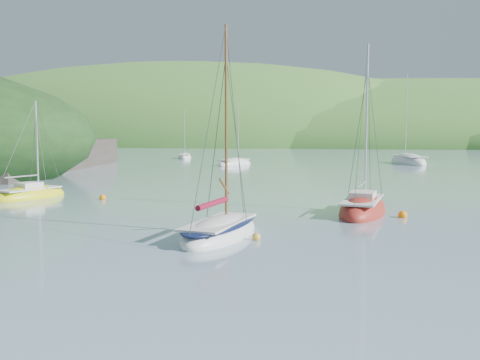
% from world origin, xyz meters
% --- Properties ---
extents(ground, '(700.00, 700.00, 0.00)m').
position_xyz_m(ground, '(0.00, 0.00, 0.00)').
color(ground, gray).
rests_on(ground, ground).
extents(shoreline_hills, '(690.00, 135.00, 56.00)m').
position_xyz_m(shoreline_hills, '(-9.66, 172.42, 0.00)').
color(shoreline_hills, '#3B732B').
rests_on(shoreline_hills, ground).
extents(daysailer_white, '(3.18, 6.76, 10.02)m').
position_xyz_m(daysailer_white, '(2.76, 0.57, 0.22)').
color(daysailer_white, white).
rests_on(daysailer_white, ground).
extents(sloop_red, '(3.34, 7.29, 10.41)m').
position_xyz_m(sloop_red, '(8.93, 8.79, 0.21)').
color(sloop_red, maroon).
rests_on(sloop_red, ground).
extents(sailboat_yellow, '(3.79, 5.97, 7.39)m').
position_xyz_m(sailboat_yellow, '(-13.64, 10.87, 0.18)').
color(sailboat_yellow, '#CFD514').
rests_on(sailboat_yellow, ground).
extents(distant_sloop_a, '(4.75, 6.94, 9.38)m').
position_xyz_m(distant_sloop_a, '(-7.89, 48.25, 0.17)').
color(distant_sloop_a, white).
rests_on(distant_sloop_a, ground).
extents(distant_sloop_b, '(6.05, 10.24, 13.80)m').
position_xyz_m(distant_sloop_b, '(15.30, 56.91, 0.22)').
color(distant_sloop_b, white).
rests_on(distant_sloop_b, ground).
extents(distant_sloop_c, '(3.86, 6.53, 8.81)m').
position_xyz_m(distant_sloop_c, '(-20.29, 63.84, 0.16)').
color(distant_sloop_c, white).
rests_on(distant_sloop_c, ground).
extents(mooring_buoys, '(19.89, 11.41, 0.50)m').
position_xyz_m(mooring_buoys, '(3.53, 7.35, 0.12)').
color(mooring_buoys, gold).
rests_on(mooring_buoys, ground).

